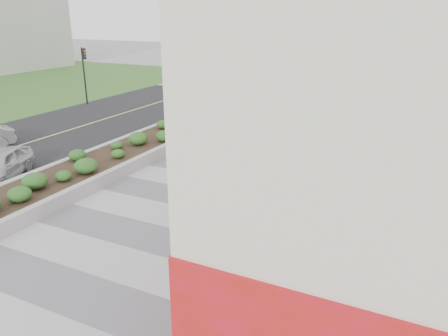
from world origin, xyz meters
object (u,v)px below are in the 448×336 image
Objects in this scene: planter at (117,155)px; traffic_signal_near at (195,74)px; skateboarder at (228,193)px; traffic_signal_far at (84,67)px.

traffic_signal_near is at bearing 99.35° from planter.
traffic_signal_near reaches higher than skateboarder.
traffic_signal_far is at bearing 168.33° from skateboarder.
traffic_signal_far is 21.78m from skateboarder.
planter is at bearing -176.03° from skateboarder.
skateboarder reaches higher than planter.
skateboarder is at bearing -56.31° from traffic_signal_near.
skateboarder is at bearing -34.86° from traffic_signal_far.
traffic_signal_near is 3.05× the size of skateboarder.
traffic_signal_far reaches higher than planter.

